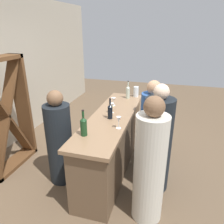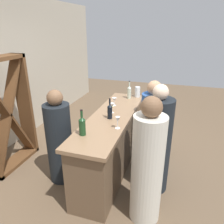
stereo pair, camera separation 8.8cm
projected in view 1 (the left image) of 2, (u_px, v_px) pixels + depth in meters
name	position (u px, v px, depth m)	size (l,w,h in m)	color
ground_plane	(112.00, 167.00, 3.63)	(12.00, 12.00, 0.00)	brown
bar_counter	(112.00, 142.00, 3.45)	(2.26, 0.59, 0.96)	brown
wine_rack	(5.00, 116.00, 3.38)	(0.94, 0.28, 1.81)	brown
wine_bottle_leftmost_olive_green	(84.00, 126.00, 2.63)	(0.08, 0.08, 0.34)	#193D1E
wine_bottle_second_left_near_black	(110.00, 111.00, 3.11)	(0.07, 0.07, 0.31)	black
wine_bottle_center_clear_pale	(128.00, 92.00, 3.99)	(0.07, 0.07, 0.33)	#B7C6B2
wine_glass_near_left	(119.00, 120.00, 2.81)	(0.07, 0.07, 0.17)	white
wine_glass_near_center	(112.00, 106.00, 3.32)	(0.07, 0.07, 0.16)	white
wine_glass_near_right	(114.00, 100.00, 3.64)	(0.08, 0.08, 0.14)	white
water_pitcher	(136.00, 92.00, 4.09)	(0.10, 0.10, 0.19)	silver
person_left_guest	(151.00, 128.00, 3.49)	(0.48, 0.48, 1.47)	#284C8C
person_center_guest	(150.00, 167.00, 2.46)	(0.45, 0.45, 1.57)	beige
person_right_guest	(157.00, 144.00, 2.96)	(0.47, 0.47, 1.56)	black
person_server_behind	(59.00, 142.00, 3.14)	(0.37, 0.37, 1.43)	black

